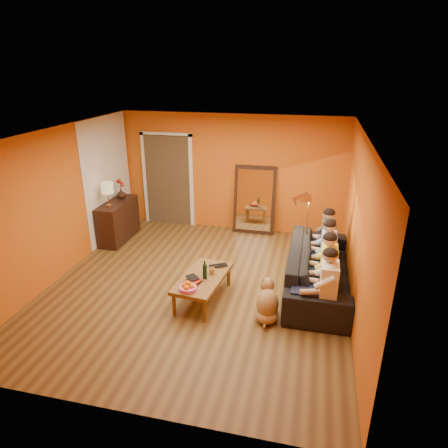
% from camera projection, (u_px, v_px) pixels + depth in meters
% --- Properties ---
extents(room_shell, '(5.00, 5.50, 2.60)m').
position_uv_depth(room_shell, '(202.00, 209.00, 6.73)').
color(room_shell, brown).
rests_on(room_shell, ground).
extents(white_accent, '(0.02, 1.90, 2.58)m').
position_uv_depth(white_accent, '(108.00, 178.00, 8.50)').
color(white_accent, white).
rests_on(white_accent, wall_left).
extents(doorway_recess, '(1.06, 0.30, 2.10)m').
position_uv_depth(doorway_recess, '(170.00, 179.00, 9.36)').
color(doorway_recess, '#3F2D19').
rests_on(doorway_recess, floor).
extents(door_jamb_left, '(0.08, 0.06, 2.20)m').
position_uv_depth(door_jamb_left, '(145.00, 179.00, 9.38)').
color(door_jamb_left, white).
rests_on(door_jamb_left, wall_back).
extents(door_jamb_right, '(0.08, 0.06, 2.20)m').
position_uv_depth(door_jamb_right, '(192.00, 182.00, 9.14)').
color(door_jamb_right, white).
rests_on(door_jamb_right, wall_back).
extents(door_header, '(1.22, 0.06, 0.08)m').
position_uv_depth(door_header, '(166.00, 134.00, 8.86)').
color(door_header, white).
rests_on(door_header, wall_back).
extents(mirror_frame, '(0.92, 0.27, 1.51)m').
position_uv_depth(mirror_frame, '(255.00, 200.00, 8.86)').
color(mirror_frame, black).
rests_on(mirror_frame, floor).
extents(mirror_glass, '(0.78, 0.21, 1.35)m').
position_uv_depth(mirror_glass, '(254.00, 200.00, 8.82)').
color(mirror_glass, white).
rests_on(mirror_glass, mirror_frame).
extents(sideboard, '(0.44, 1.18, 0.85)m').
position_uv_depth(sideboard, '(118.00, 221.00, 8.60)').
color(sideboard, black).
rests_on(sideboard, floor).
extents(table_lamp, '(0.24, 0.24, 0.51)m').
position_uv_depth(table_lamp, '(108.00, 195.00, 8.07)').
color(table_lamp, beige).
rests_on(table_lamp, sideboard).
extents(sofa, '(2.55, 1.00, 0.74)m').
position_uv_depth(sofa, '(318.00, 268.00, 6.71)').
color(sofa, black).
rests_on(sofa, floor).
extents(coffee_table, '(0.75, 1.28, 0.42)m').
position_uv_depth(coffee_table, '(203.00, 288.00, 6.44)').
color(coffee_table, brown).
rests_on(coffee_table, floor).
extents(floor_lamp, '(0.36, 0.33, 1.44)m').
position_uv_depth(floor_lamp, '(306.00, 234.00, 7.17)').
color(floor_lamp, '#C87F3A').
rests_on(floor_lamp, floor).
extents(dog, '(0.51, 0.63, 0.65)m').
position_uv_depth(dog, '(268.00, 300.00, 5.89)').
color(dog, '#A38549').
rests_on(dog, floor).
extents(person_far_left, '(0.70, 0.44, 1.22)m').
position_uv_depth(person_far_left, '(328.00, 287.00, 5.69)').
color(person_far_left, white).
rests_on(person_far_left, sofa).
extents(person_mid_left, '(0.70, 0.44, 1.22)m').
position_uv_depth(person_mid_left, '(328.00, 269.00, 6.19)').
color(person_mid_left, '#E8DE4D').
rests_on(person_mid_left, sofa).
extents(person_mid_right, '(0.70, 0.44, 1.22)m').
position_uv_depth(person_mid_right, '(328.00, 254.00, 6.69)').
color(person_mid_right, '#7D97C2').
rests_on(person_mid_right, sofa).
extents(person_far_right, '(0.70, 0.44, 1.22)m').
position_uv_depth(person_far_right, '(327.00, 241.00, 7.18)').
color(person_far_right, '#2E2E32').
rests_on(person_far_right, sofa).
extents(fruit_bowl, '(0.26, 0.26, 0.16)m').
position_uv_depth(fruit_bowl, '(188.00, 286.00, 5.95)').
color(fruit_bowl, '#EE5496').
rests_on(fruit_bowl, coffee_table).
extents(wine_bottle, '(0.07, 0.07, 0.31)m').
position_uv_depth(wine_bottle, '(205.00, 270.00, 6.25)').
color(wine_bottle, black).
rests_on(wine_bottle, coffee_table).
extents(tumbler, '(0.11, 0.11, 0.10)m').
position_uv_depth(tumbler, '(212.00, 271.00, 6.42)').
color(tumbler, '#B27F3F').
rests_on(tumbler, coffee_table).
extents(laptop, '(0.37, 0.33, 0.02)m').
position_uv_depth(laptop, '(219.00, 267.00, 6.63)').
color(laptop, black).
rests_on(laptop, coffee_table).
extents(book_lower, '(0.24, 0.28, 0.02)m').
position_uv_depth(book_lower, '(188.00, 281.00, 6.21)').
color(book_lower, black).
rests_on(book_lower, coffee_table).
extents(book_mid, '(0.26, 0.31, 0.02)m').
position_uv_depth(book_mid, '(189.00, 279.00, 6.21)').
color(book_mid, '#A52012').
rests_on(book_mid, book_lower).
extents(book_upper, '(0.26, 0.26, 0.02)m').
position_uv_depth(book_upper, '(188.00, 279.00, 6.19)').
color(book_upper, black).
rests_on(book_upper, book_mid).
extents(vase, '(0.20, 0.20, 0.21)m').
position_uv_depth(vase, '(121.00, 194.00, 8.63)').
color(vase, black).
rests_on(vase, sideboard).
extents(flowers, '(0.17, 0.17, 0.45)m').
position_uv_depth(flowers, '(120.00, 183.00, 8.54)').
color(flowers, '#A52012').
rests_on(flowers, vase).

